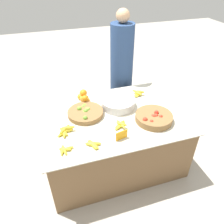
# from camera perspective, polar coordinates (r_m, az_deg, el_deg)

# --- Properties ---
(ground_plane) EXTENTS (12.00, 12.00, 0.00)m
(ground_plane) POSITION_cam_1_polar(r_m,az_deg,el_deg) (2.76, 0.00, -11.82)
(ground_plane) COLOR #ADA599
(market_table) EXTENTS (1.51, 1.11, 0.65)m
(market_table) POSITION_cam_1_polar(r_m,az_deg,el_deg) (2.53, 0.00, -6.86)
(market_table) COLOR brown
(market_table) RESTS_ON ground_plane
(lime_bowl) EXTENTS (0.38, 0.38, 0.09)m
(lime_bowl) POSITION_cam_1_polar(r_m,az_deg,el_deg) (2.34, -6.97, -0.18)
(lime_bowl) COLOR olive
(lime_bowl) RESTS_ON market_table
(tomato_basket) EXTENTS (0.38, 0.38, 0.10)m
(tomato_basket) POSITION_cam_1_polar(r_m,az_deg,el_deg) (2.28, 10.88, -1.41)
(tomato_basket) COLOR olive
(tomato_basket) RESTS_ON market_table
(orange_pile) EXTENTS (0.13, 0.20, 0.14)m
(orange_pile) POSITION_cam_1_polar(r_m,az_deg,el_deg) (2.55, -7.25, 3.71)
(orange_pile) COLOR orange
(orange_pile) RESTS_ON market_table
(metal_bowl) EXTENTS (0.38, 0.38, 0.09)m
(metal_bowl) POSITION_cam_1_polar(r_m,az_deg,el_deg) (2.45, 1.59, 2.40)
(metal_bowl) COLOR silver
(metal_bowl) RESTS_ON market_table
(price_sign) EXTENTS (0.12, 0.03, 0.10)m
(price_sign) POSITION_cam_1_polar(r_m,az_deg,el_deg) (2.02, 2.54, -6.07)
(price_sign) COLOR orange
(price_sign) RESTS_ON market_table
(banana_bunch_middle_left) EXTENTS (0.15, 0.16, 0.06)m
(banana_bunch_middle_left) POSITION_cam_1_polar(r_m,az_deg,el_deg) (2.68, 6.75, 4.88)
(banana_bunch_middle_left) COLOR yellow
(banana_bunch_middle_left) RESTS_ON market_table
(banana_bunch_front_right) EXTENTS (0.14, 0.14, 0.03)m
(banana_bunch_front_right) POSITION_cam_1_polar(r_m,az_deg,el_deg) (1.97, -12.24, -9.56)
(banana_bunch_front_right) COLOR yellow
(banana_bunch_front_right) RESTS_ON market_table
(banana_bunch_front_left) EXTENTS (0.19, 0.17, 0.06)m
(banana_bunch_front_left) POSITION_cam_1_polar(r_m,az_deg,el_deg) (2.15, -12.05, -4.80)
(banana_bunch_front_left) COLOR yellow
(banana_bunch_front_left) RESTS_ON market_table
(banana_bunch_back_center) EXTENTS (0.15, 0.15, 0.03)m
(banana_bunch_back_center) POSITION_cam_1_polar(r_m,az_deg,el_deg) (1.98, -4.92, -8.36)
(banana_bunch_back_center) COLOR yellow
(banana_bunch_back_center) RESTS_ON market_table
(banana_bunch_front_center) EXTENTS (0.15, 0.16, 0.06)m
(banana_bunch_front_center) POSITION_cam_1_polar(r_m,az_deg,el_deg) (2.17, 2.27, -3.34)
(banana_bunch_front_center) COLOR yellow
(banana_bunch_front_center) RESTS_ON market_table
(vendor_person) EXTENTS (0.30, 0.30, 1.55)m
(vendor_person) POSITION_cam_1_polar(r_m,az_deg,el_deg) (3.05, 2.46, 10.00)
(vendor_person) COLOR navy
(vendor_person) RESTS_ON ground_plane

